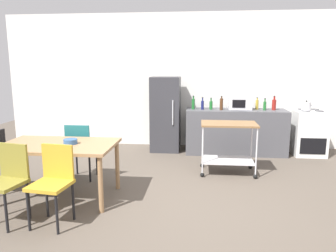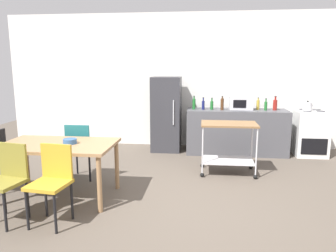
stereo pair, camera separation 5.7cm
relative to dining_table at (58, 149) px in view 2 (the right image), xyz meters
name	(u,v)px [view 2 (the right image)]	position (x,y,z in m)	size (l,w,h in m)	color
ground_plane	(184,204)	(1.70, -0.04, -0.67)	(12.00, 12.00, 0.00)	brown
back_wall	(194,81)	(1.70, 3.16, 0.78)	(8.40, 0.12, 2.90)	silver
kitchen_counter	(236,132)	(2.60, 2.56, -0.22)	(2.00, 0.64, 0.90)	#4C4C51
dining_table	(58,149)	(0.00, 0.00, 0.00)	(1.50, 0.90, 0.75)	#A37A51
chair_mustard	(52,179)	(0.25, -0.69, -0.15)	(0.44, 0.44, 0.89)	gold
chair_teal	(81,147)	(0.03, 0.71, -0.15)	(0.40, 0.40, 0.89)	#1E666B
chair_olive	(7,177)	(-0.29, -0.70, -0.15)	(0.47, 0.47, 0.89)	olive
stove_oven	(310,133)	(4.05, 2.58, -0.22)	(0.60, 0.61, 0.92)	white
refrigerator	(166,114)	(1.15, 2.66, 0.10)	(0.60, 0.63, 1.55)	#333338
kitchen_cart	(228,140)	(2.34, 1.26, -0.10)	(0.91, 0.57, 0.85)	brown
bottle_vinegar	(194,104)	(1.73, 2.55, 0.34)	(0.06, 0.06, 0.27)	#1E6628
bottle_soda	(203,105)	(1.91, 2.54, 0.33)	(0.06, 0.06, 0.25)	navy
bottle_soy_sauce	(212,105)	(2.08, 2.55, 0.32)	(0.06, 0.06, 0.24)	#1E6628
bottle_olive_oil	(222,104)	(2.29, 2.48, 0.35)	(0.06, 0.06, 0.28)	#4C2D19
microwave	(241,103)	(2.67, 2.65, 0.36)	(0.46, 0.35, 0.26)	silver
bottle_hot_sauce	(258,105)	(3.02, 2.65, 0.33)	(0.06, 0.06, 0.24)	gold
bottle_wine	(266,106)	(3.15, 2.55, 0.32)	(0.06, 0.06, 0.24)	#1E6628
bottle_sesame_oil	(275,105)	(3.34, 2.58, 0.34)	(0.08, 0.08, 0.28)	maroon
fruit_bowl	(70,141)	(0.17, 0.01, 0.11)	(0.18, 0.18, 0.07)	#33598C
kettle	(307,106)	(3.93, 2.48, 0.33)	(0.24, 0.17, 0.19)	silver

